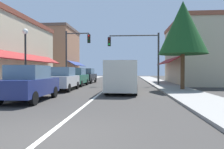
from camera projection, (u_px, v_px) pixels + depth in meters
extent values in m
plane|color=#33302D|center=(111.00, 85.00, 22.69)|extent=(80.00, 80.00, 0.00)
cube|color=gray|center=(61.00, 84.00, 23.14)|extent=(2.60, 56.00, 0.12)
cube|color=gray|center=(163.00, 84.00, 22.24)|extent=(2.60, 56.00, 0.12)
cube|color=silver|center=(111.00, 85.00, 22.69)|extent=(0.14, 52.00, 0.01)
cube|color=slate|center=(21.00, 72.00, 17.24)|extent=(0.08, 10.64, 1.80)
cube|color=maroon|center=(28.00, 57.00, 17.17)|extent=(1.27, 11.76, 0.73)
cube|color=slate|center=(37.00, 43.00, 20.26)|extent=(0.08, 1.10, 1.30)
cube|color=#BCAD8E|center=(196.00, 55.00, 23.85)|extent=(5.21, 10.00, 6.47)
cube|color=brown|center=(196.00, 25.00, 23.79)|extent=(5.41, 10.20, 0.40)
cube|color=slate|center=(173.00, 72.00, 24.10)|extent=(0.08, 7.60, 1.80)
cube|color=maroon|center=(167.00, 61.00, 24.12)|extent=(1.27, 8.40, 0.73)
cube|color=slate|center=(177.00, 40.00, 21.84)|extent=(0.08, 1.10, 1.30)
cube|color=slate|center=(169.00, 45.00, 26.23)|extent=(0.08, 1.10, 1.30)
cube|color=#9E6B4C|center=(58.00, 56.00, 33.34)|extent=(5.08, 8.00, 7.72)
cube|color=brown|center=(58.00, 30.00, 33.27)|extent=(5.28, 8.20, 0.40)
cube|color=slate|center=(73.00, 71.00, 33.19)|extent=(0.08, 6.08, 1.80)
cube|color=navy|center=(77.00, 64.00, 33.12)|extent=(1.27, 6.72, 0.73)
cube|color=slate|center=(70.00, 43.00, 31.36)|extent=(0.08, 1.10, 1.30)
cube|color=slate|center=(76.00, 46.00, 34.86)|extent=(0.08, 1.10, 1.30)
cube|color=navy|center=(30.00, 87.00, 10.55)|extent=(1.82, 4.14, 0.80)
cube|color=slate|center=(29.00, 72.00, 10.44)|extent=(1.57, 2.04, 0.66)
cylinder|color=black|center=(27.00, 92.00, 11.95)|extent=(0.22, 0.62, 0.62)
cylinder|color=black|center=(54.00, 92.00, 11.86)|extent=(0.22, 0.62, 0.62)
cylinder|color=black|center=(34.00, 98.00, 9.16)|extent=(0.22, 0.62, 0.62)
cube|color=#B7BABF|center=(63.00, 81.00, 16.03)|extent=(1.83, 4.15, 0.80)
cube|color=slate|center=(62.00, 72.00, 15.92)|extent=(1.57, 2.04, 0.66)
cylinder|color=black|center=(58.00, 85.00, 17.43)|extent=(0.22, 0.63, 0.62)
cylinder|color=black|center=(77.00, 85.00, 17.34)|extent=(0.22, 0.63, 0.62)
cylinder|color=black|center=(46.00, 88.00, 14.73)|extent=(0.22, 0.63, 0.62)
cylinder|color=black|center=(68.00, 88.00, 14.64)|extent=(0.22, 0.63, 0.62)
cube|color=#0F4C33|center=(76.00, 79.00, 20.66)|extent=(1.73, 4.11, 0.80)
cube|color=slate|center=(76.00, 71.00, 20.55)|extent=(1.53, 2.00, 0.66)
cylinder|color=black|center=(72.00, 82.00, 22.08)|extent=(0.20, 0.62, 0.62)
cylinder|color=black|center=(87.00, 82.00, 21.95)|extent=(0.20, 0.62, 0.62)
cylinder|color=black|center=(64.00, 84.00, 19.39)|extent=(0.20, 0.62, 0.62)
cylinder|color=black|center=(81.00, 84.00, 19.25)|extent=(0.20, 0.62, 0.62)
cube|color=black|center=(87.00, 77.00, 25.69)|extent=(1.82, 4.14, 0.80)
cube|color=slate|center=(87.00, 71.00, 25.58)|extent=(1.57, 2.04, 0.66)
cylinder|color=black|center=(83.00, 80.00, 27.13)|extent=(0.22, 0.62, 0.62)
cylinder|color=black|center=(95.00, 80.00, 26.96)|extent=(0.22, 0.62, 0.62)
cylinder|color=black|center=(78.00, 81.00, 24.44)|extent=(0.22, 0.62, 0.62)
cylinder|color=black|center=(91.00, 81.00, 24.27)|extent=(0.22, 0.62, 0.62)
cube|color=beige|center=(122.00, 76.00, 14.50)|extent=(2.06, 5.04, 1.90)
cube|color=slate|center=(124.00, 70.00, 16.88)|extent=(1.73, 0.31, 0.84)
cube|color=black|center=(124.00, 83.00, 17.08)|extent=(1.87, 0.24, 0.24)
cylinder|color=black|center=(112.00, 86.00, 16.15)|extent=(0.25, 0.72, 0.72)
cylinder|color=black|center=(135.00, 86.00, 15.97)|extent=(0.25, 0.72, 0.72)
cylinder|color=black|center=(107.00, 89.00, 13.06)|extent=(0.25, 0.72, 0.72)
cylinder|color=black|center=(135.00, 90.00, 12.88)|extent=(0.25, 0.72, 0.72)
cylinder|color=#333333|center=(158.00, 59.00, 20.93)|extent=(0.18, 0.18, 5.26)
cylinder|color=#333333|center=(134.00, 36.00, 21.08)|extent=(4.87, 0.12, 0.12)
cube|color=black|center=(109.00, 42.00, 21.12)|extent=(0.30, 0.24, 0.90)
sphere|color=#420F0F|center=(109.00, 39.00, 20.98)|extent=(0.20, 0.20, 0.20)
sphere|color=#3D2D0C|center=(109.00, 41.00, 20.99)|extent=(0.20, 0.20, 0.20)
sphere|color=green|center=(109.00, 44.00, 20.99)|extent=(0.20, 0.20, 0.20)
cylinder|color=#333333|center=(66.00, 58.00, 22.62)|extent=(0.18, 0.18, 5.71)
cylinder|color=#333333|center=(78.00, 33.00, 22.47)|extent=(2.49, 0.12, 0.12)
cube|color=black|center=(89.00, 39.00, 22.20)|extent=(0.30, 0.24, 0.90)
sphere|color=red|center=(89.00, 36.00, 22.07)|extent=(0.20, 0.20, 0.20)
sphere|color=#3D2D0C|center=(89.00, 38.00, 22.07)|extent=(0.20, 0.20, 0.20)
sphere|color=#0C3316|center=(89.00, 41.00, 22.08)|extent=(0.20, 0.20, 0.20)
cylinder|color=black|center=(26.00, 64.00, 13.87)|extent=(0.12, 0.12, 3.90)
sphere|color=white|center=(25.00, 31.00, 13.83)|extent=(0.36, 0.36, 0.36)
cylinder|color=#4C331E|center=(183.00, 69.00, 15.87)|extent=(0.30, 0.30, 3.28)
cone|color=#19471E|center=(183.00, 28.00, 15.81)|extent=(3.61, 3.61, 3.98)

